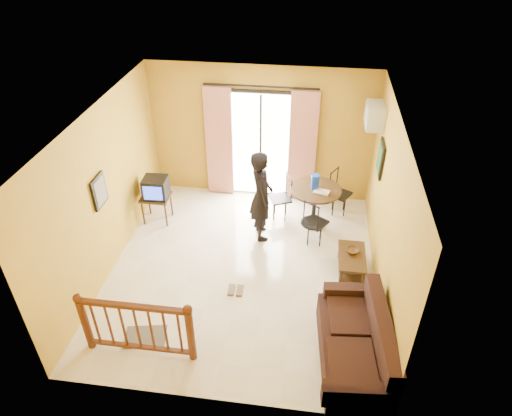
# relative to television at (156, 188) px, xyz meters

# --- Properties ---
(ground) EXTENTS (5.00, 5.00, 0.00)m
(ground) POSITION_rel_television_xyz_m (1.87, -1.23, -0.76)
(ground) COLOR beige
(ground) RESTS_ON ground
(room_shell) EXTENTS (5.00, 5.00, 5.00)m
(room_shell) POSITION_rel_television_xyz_m (1.87, -1.23, 0.95)
(room_shell) COLOR white
(room_shell) RESTS_ON ground
(balcony_door) EXTENTS (2.25, 0.14, 2.46)m
(balcony_door) POSITION_rel_television_xyz_m (1.87, 1.21, 0.43)
(balcony_door) COLOR black
(balcony_door) RESTS_ON ground
(tv_table) EXTENTS (0.55, 0.46, 0.56)m
(tv_table) POSITION_rel_television_xyz_m (-0.03, 0.00, -0.28)
(tv_table) COLOR black
(tv_table) RESTS_ON ground
(television) EXTENTS (0.47, 0.43, 0.40)m
(television) POSITION_rel_television_xyz_m (0.00, 0.00, 0.00)
(television) COLOR black
(television) RESTS_ON tv_table
(picture_left) EXTENTS (0.05, 0.42, 0.52)m
(picture_left) POSITION_rel_television_xyz_m (-0.35, -1.43, 0.79)
(picture_left) COLOR black
(picture_left) RESTS_ON room_shell
(dining_table) EXTENTS (0.97, 0.97, 0.81)m
(dining_table) POSITION_rel_television_xyz_m (3.04, 0.29, -0.11)
(dining_table) COLOR black
(dining_table) RESTS_ON ground
(water_jug) EXTENTS (0.16, 0.16, 0.29)m
(water_jug) POSITION_rel_television_xyz_m (3.02, 0.30, 0.20)
(water_jug) COLOR blue
(water_jug) RESTS_ON dining_table
(serving_tray) EXTENTS (0.32, 0.25, 0.02)m
(serving_tray) POSITION_rel_television_xyz_m (3.15, 0.19, 0.06)
(serving_tray) COLOR white
(serving_tray) RESTS_ON dining_table
(dining_chairs) EXTENTS (1.70, 1.58, 0.95)m
(dining_chairs) POSITION_rel_television_xyz_m (2.99, 0.28, -0.76)
(dining_chairs) COLOR black
(dining_chairs) RESTS_ON ground
(air_conditioner) EXTENTS (0.31, 0.60, 0.40)m
(air_conditioner) POSITION_rel_television_xyz_m (3.96, 0.72, 1.39)
(air_conditioner) COLOR silver
(air_conditioner) RESTS_ON room_shell
(botanical_print) EXTENTS (0.05, 0.50, 0.60)m
(botanical_print) POSITION_rel_television_xyz_m (4.09, 0.07, 0.89)
(botanical_print) COLOR black
(botanical_print) RESTS_ON room_shell
(coffee_table) EXTENTS (0.45, 0.82, 0.36)m
(coffee_table) POSITION_rel_television_xyz_m (3.72, -1.03, -0.52)
(coffee_table) COLOR black
(coffee_table) RESTS_ON ground
(bowl) EXTENTS (0.24, 0.24, 0.07)m
(bowl) POSITION_rel_television_xyz_m (3.72, -0.95, -0.36)
(bowl) COLOR brown
(bowl) RESTS_ON coffee_table
(sofa) EXTENTS (1.01, 1.92, 0.89)m
(sofa) POSITION_rel_television_xyz_m (3.73, -2.88, -0.43)
(sofa) COLOR black
(sofa) RESTS_ON ground
(standing_person) EXTENTS (0.60, 0.74, 1.77)m
(standing_person) POSITION_rel_television_xyz_m (2.06, -0.21, 0.13)
(standing_person) COLOR black
(standing_person) RESTS_ON ground
(stair_balustrade) EXTENTS (1.63, 0.13, 1.04)m
(stair_balustrade) POSITION_rel_television_xyz_m (0.72, -3.13, -0.19)
(stair_balustrade) COLOR #471E0F
(stair_balustrade) RESTS_ON ground
(doormat) EXTENTS (0.66, 0.50, 0.02)m
(doormat) POSITION_rel_television_xyz_m (0.68, -2.87, -0.75)
(doormat) COLOR #524B42
(doormat) RESTS_ON ground
(sandals) EXTENTS (0.25, 0.25, 0.03)m
(sandals) POSITION_rel_television_xyz_m (1.84, -1.76, -0.74)
(sandals) COLOR brown
(sandals) RESTS_ON ground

